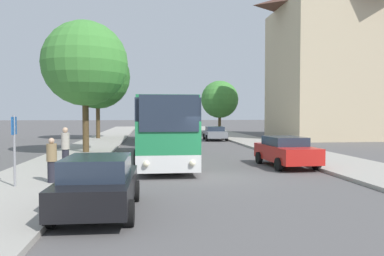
{
  "coord_description": "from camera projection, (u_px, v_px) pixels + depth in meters",
  "views": [
    {
      "loc": [
        -2.74,
        -15.03,
        2.59
      ],
      "look_at": [
        0.51,
        12.49,
        1.57
      ],
      "focal_mm": 35.0,
      "sensor_mm": 36.0,
      "label": 1
    }
  ],
  "objects": [
    {
      "name": "pedestrian_waiting_far",
      "position": [
        65.0,
        148.0,
        16.59
      ],
      "size": [
        0.36,
        0.36,
        1.86
      ],
      "rotation": [
        0.0,
        0.0,
        5.65
      ],
      "color": "#23232D",
      "rests_on": "sidewalk_left"
    },
    {
      "name": "sidewalk_left",
      "position": [
        38.0,
        179.0,
        14.51
      ],
      "size": [
        4.0,
        120.0,
        0.15
      ],
      "primitive_type": "cube",
      "color": "#A39E93",
      "rests_on": "ground_plane"
    },
    {
      "name": "building_right_background",
      "position": [
        346.0,
        59.0,
        39.64
      ],
      "size": [
        14.46,
        10.28,
        16.82
      ],
      "color": "#C6B28E",
      "rests_on": "ground_plane"
    },
    {
      "name": "bus_middle",
      "position": [
        156.0,
        122.0,
        34.94
      ],
      "size": [
        3.14,
        12.09,
        3.5
      ],
      "rotation": [
        0.0,
        0.0,
        0.04
      ],
      "color": "#2D519E",
      "rests_on": "ground_plane"
    },
    {
      "name": "tree_right_near",
      "position": [
        220.0,
        99.0,
        51.18
      ],
      "size": [
        5.1,
        5.1,
        7.02
      ],
      "color": "#513D23",
      "rests_on": "sidewalk_right"
    },
    {
      "name": "bus_front",
      "position": [
        163.0,
        129.0,
        20.53
      ],
      "size": [
        2.93,
        12.16,
        3.37
      ],
      "rotation": [
        0.0,
        0.0,
        0.0
      ],
      "color": "silver",
      "rests_on": "ground_plane"
    },
    {
      "name": "tree_left_near",
      "position": [
        98.0,
        77.0,
        37.85
      ],
      "size": [
        6.52,
        6.52,
        9.51
      ],
      "color": "#513D23",
      "rests_on": "sidewalk_left"
    },
    {
      "name": "parked_car_right_near",
      "position": [
        286.0,
        151.0,
        18.44
      ],
      "size": [
        2.2,
        4.3,
        1.48
      ],
      "rotation": [
        0.0,
        0.0,
        3.19
      ],
      "color": "red",
      "rests_on": "ground_plane"
    },
    {
      "name": "pedestrian_waiting_near",
      "position": [
        52.0,
        160.0,
        13.36
      ],
      "size": [
        0.36,
        0.36,
        1.6
      ],
      "rotation": [
        0.0,
        0.0,
        1.1
      ],
      "color": "#23232D",
      "rests_on": "sidewalk_left"
    },
    {
      "name": "tree_left_far",
      "position": [
        85.0,
        64.0,
        23.98
      ],
      "size": [
        5.45,
        5.45,
        8.42
      ],
      "color": "#513D23",
      "rests_on": "sidewalk_left"
    },
    {
      "name": "sidewalk_right",
      "position": [
        375.0,
        172.0,
        16.15
      ],
      "size": [
        4.0,
        120.0,
        0.15
      ],
      "primitive_type": "cube",
      "color": "#A39E93",
      "rests_on": "ground_plane"
    },
    {
      "name": "ground_plane",
      "position": [
        215.0,
        177.0,
        15.33
      ],
      "size": [
        300.0,
        300.0,
        0.0
      ],
      "primitive_type": "plane",
      "color": "#565454",
      "rests_on": "ground"
    },
    {
      "name": "parked_car_right_far",
      "position": [
        215.0,
        133.0,
        36.96
      ],
      "size": [
        2.24,
        4.12,
        1.36
      ],
      "rotation": [
        0.0,
        0.0,
        3.1
      ],
      "color": "slate",
      "rests_on": "ground_plane"
    },
    {
      "name": "parked_car_left_curb",
      "position": [
        98.0,
        184.0,
        9.74
      ],
      "size": [
        2.06,
        4.1,
        1.5
      ],
      "rotation": [
        0.0,
        0.0,
        -0.02
      ],
      "color": "black",
      "rests_on": "ground_plane"
    },
    {
      "name": "bus_stop_sign",
      "position": [
        14.0,
        142.0,
        12.59
      ],
      "size": [
        0.08,
        0.45,
        2.41
      ],
      "color": "gray",
      "rests_on": "sidewalk_left"
    }
  ]
}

